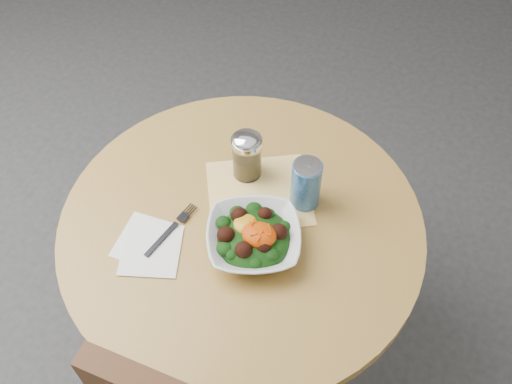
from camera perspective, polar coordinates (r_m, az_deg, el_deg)
ground at (r=2.06m, az=-1.04°, el=-14.96°), size 6.00×6.00×0.00m
table at (r=1.57m, az=-1.33°, el=-7.05°), size 0.90×0.90×0.75m
cloth_napkin at (r=1.45m, az=0.31°, el=-0.10°), size 0.33×0.32×0.00m
paper_napkins at (r=1.38m, az=-10.65°, el=-5.36°), size 0.18×0.18×0.00m
salad_bowl at (r=1.34m, az=-0.22°, el=-4.58°), size 0.29×0.29×0.08m
fork at (r=1.40m, az=-8.36°, el=-3.59°), size 0.07×0.18×0.00m
spice_shaker at (r=1.45m, az=-0.92°, el=3.67°), size 0.08×0.08×0.14m
beverage_can at (r=1.39m, az=5.01°, el=0.80°), size 0.07×0.07×0.14m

